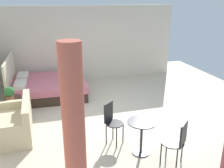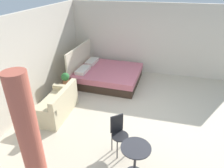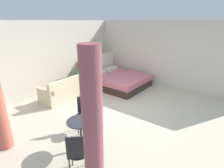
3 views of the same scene
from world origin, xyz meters
name	(u,v)px [view 2 (image 2 of 3)]	position (x,y,z in m)	size (l,w,h in m)	color
ground_plane	(143,117)	(0.00, 0.00, -0.01)	(9.19, 9.54, 0.02)	beige
wall_back	(30,61)	(0.00, 3.27, 1.33)	(9.19, 0.12, 2.66)	beige
wall_right	(155,40)	(3.10, 0.00, 1.33)	(0.12, 6.54, 2.66)	beige
bed	(106,75)	(1.83, 1.59, 0.28)	(2.06, 2.31, 1.25)	#38281E
couch	(57,106)	(-0.47, 2.33, 0.28)	(1.42, 0.75, 0.82)	beige
nightstand	(69,88)	(0.60, 2.49, 0.23)	(0.44, 0.41, 0.46)	#473323
potted_plant	(65,78)	(0.50, 2.51, 0.66)	(0.25, 0.25, 0.36)	#935B3D
balcony_table	(135,156)	(-1.90, -0.06, 0.48)	(0.56, 0.56, 0.70)	#2D2D33
cafe_chair_near_window	(118,131)	(-1.37, 0.39, 0.54)	(0.51, 0.51, 0.89)	black
curtain_right	(32,149)	(-2.85, 1.34, 1.23)	(0.30, 0.30, 2.45)	#C15B47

